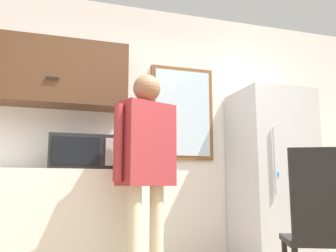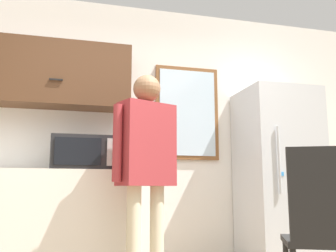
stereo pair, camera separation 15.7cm
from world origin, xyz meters
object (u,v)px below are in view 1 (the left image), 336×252
person (146,155)px  microwave (80,153)px  refrigerator (273,177)px  chair (321,223)px

person → microwave: bearing=114.6°
microwave → person: (0.47, -0.45, -0.04)m
refrigerator → chair: size_ratio=1.71×
person → refrigerator: size_ratio=0.95×
refrigerator → person: bearing=-160.8°
person → refrigerator: 1.56m
microwave → chair: bearing=-38.2°
microwave → chair: (1.49, -1.17, -0.53)m
person → chair: size_ratio=1.62×
microwave → person: bearing=-43.3°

